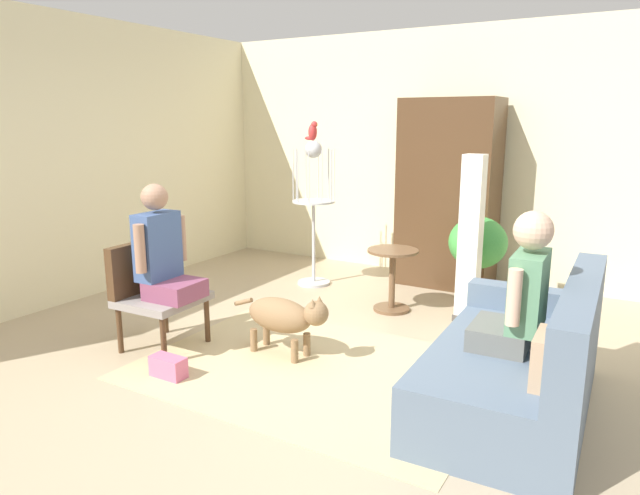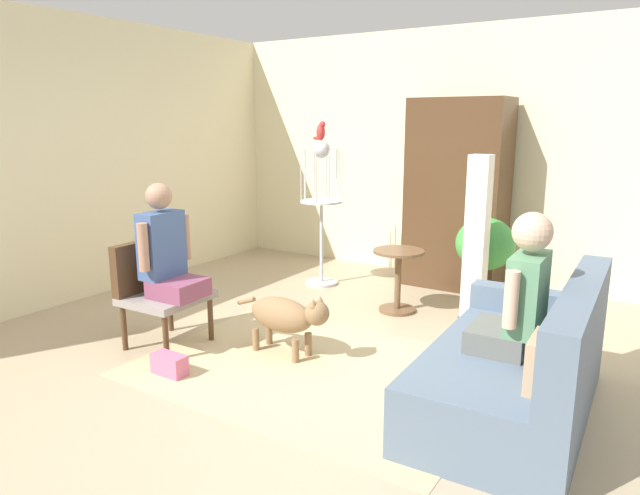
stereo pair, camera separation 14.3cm
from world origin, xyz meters
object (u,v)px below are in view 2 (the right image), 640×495
object	(u,v)px
armchair	(156,284)
armoire_cabinet	(457,195)
column_lamp	(476,242)
handbag	(169,365)
couch	(521,369)
bird_cage_stand	(321,204)
parrot	(321,131)
person_on_couch	(520,296)
person_on_armchair	(166,251)
dog	(286,315)
potted_plant	(485,249)
round_end_table	(398,275)

from	to	relation	value
armchair	armoire_cabinet	world-z (taller)	armoire_cabinet
column_lamp	armoire_cabinet	size ratio (longest dim) A/B	0.75
handbag	couch	bearing A→B (deg)	19.05
armchair	bird_cage_stand	xyz separation A→B (m)	(0.20, 2.17, 0.41)
parrot	handbag	world-z (taller)	parrot
person_on_couch	couch	bearing A→B (deg)	33.25
person_on_armchair	column_lamp	xyz separation A→B (m)	(1.87, 1.86, -0.04)
couch	person_on_couch	xyz separation A→B (m)	(-0.04, -0.02, 0.47)
dog	bird_cage_stand	world-z (taller)	bird_cage_stand
person_on_armchair	potted_plant	world-z (taller)	person_on_armchair
column_lamp	parrot	bearing A→B (deg)	170.44
potted_plant	handbag	distance (m)	3.08
armchair	person_on_couch	bearing A→B (deg)	7.57
dog	couch	bearing A→B (deg)	0.92
potted_plant	column_lamp	bearing A→B (deg)	-83.88
dog	handbag	bearing A→B (deg)	-123.27
armchair	armoire_cabinet	distance (m)	3.29
couch	armoire_cabinet	size ratio (longest dim) A/B	0.87
bird_cage_stand	column_lamp	bearing A→B (deg)	-9.60
couch	armoire_cabinet	xyz separation A→B (m)	(-1.33, 2.52, 0.71)
couch	armoire_cabinet	bearing A→B (deg)	117.84
person_on_couch	handbag	distance (m)	2.43
potted_plant	handbag	size ratio (longest dim) A/B	3.37
armchair	bird_cage_stand	world-z (taller)	bird_cage_stand
dog	armoire_cabinet	xyz separation A→B (m)	(0.42, 2.55, 0.69)
armchair	armoire_cabinet	xyz separation A→B (m)	(1.45, 2.91, 0.51)
person_on_couch	handbag	bearing A→B (deg)	-161.22
person_on_couch	parrot	bearing A→B (deg)	144.75
couch	bird_cage_stand	xyz separation A→B (m)	(-2.58, 1.78, 0.60)
potted_plant	column_lamp	world-z (taller)	column_lamp
dog	potted_plant	distance (m)	2.17
couch	person_on_armchair	xyz separation A→B (m)	(-2.64, -0.38, 0.49)
person_on_armchair	round_end_table	distance (m)	2.16
person_on_armchair	round_end_table	world-z (taller)	person_on_armchair
dog	armoire_cabinet	world-z (taller)	armoire_cabinet
couch	parrot	world-z (taller)	parrot
armchair	dog	distance (m)	1.10
round_end_table	potted_plant	xyz separation A→B (m)	(0.65, 0.52, 0.24)
potted_plant	handbag	world-z (taller)	potted_plant
handbag	bird_cage_stand	bearing A→B (deg)	97.54
handbag	armchair	bearing A→B (deg)	144.14
person_on_armchair	column_lamp	size ratio (longest dim) A/B	0.59
couch	handbag	xyz separation A→B (m)	(-2.24, -0.77, -0.22)
person_on_couch	handbag	xyz separation A→B (m)	(-2.21, -0.75, -0.69)
round_end_table	dog	xyz separation A→B (m)	(-0.28, -1.41, -0.03)
couch	person_on_armchair	size ratio (longest dim) A/B	1.97
bird_cage_stand	handbag	size ratio (longest dim) A/B	5.97
armchair	parrot	bearing A→B (deg)	85.04
potted_plant	column_lamp	size ratio (longest dim) A/B	0.59
armoire_cabinet	bird_cage_stand	bearing A→B (deg)	-149.34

